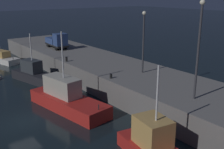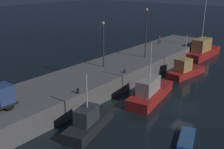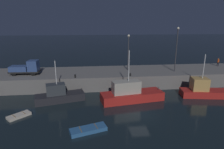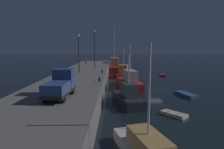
% 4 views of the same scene
% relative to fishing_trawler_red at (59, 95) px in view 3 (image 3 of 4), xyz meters
% --- Properties ---
extents(ground_plane, '(320.00, 320.00, 0.00)m').
position_rel_fishing_trawler_red_xyz_m(ground_plane, '(11.34, -5.72, -0.97)').
color(ground_plane, black).
extents(pier_quay, '(65.08, 9.07, 2.59)m').
position_rel_fishing_trawler_red_xyz_m(pier_quay, '(11.34, 7.82, 0.32)').
color(pier_quay, slate).
rests_on(pier_quay, ground).
extents(fishing_trawler_red, '(7.71, 4.10, 6.41)m').
position_rel_fishing_trawler_red_xyz_m(fishing_trawler_red, '(0.00, 0.00, 0.00)').
color(fishing_trawler_red, '#232328').
rests_on(fishing_trawler_red, ground).
extents(fishing_boat_blue, '(10.01, 4.44, 7.91)m').
position_rel_fishing_trawler_red_xyz_m(fishing_boat_blue, '(11.02, -0.95, 0.15)').
color(fishing_boat_blue, red).
rests_on(fishing_boat_blue, ground).
extents(fishing_boat_white, '(8.03, 3.78, 7.01)m').
position_rel_fishing_trawler_red_xyz_m(fishing_boat_white, '(23.28, -0.43, 0.08)').
color(fishing_boat_white, red).
rests_on(fishing_boat_white, ground).
extents(rowboat_white_mid, '(2.90, 2.80, 0.39)m').
position_rel_fishing_trawler_red_xyz_m(rowboat_white_mid, '(-4.40, -4.68, -0.80)').
color(rowboat_white_mid, beige).
rests_on(rowboat_white_mid, ground).
extents(dinghy_red_small, '(4.32, 2.56, 0.50)m').
position_rel_fishing_trawler_red_xyz_m(dinghy_red_small, '(4.59, -9.06, -0.74)').
color(dinghy_red_small, '#2D6099').
rests_on(dinghy_red_small, ground).
extents(lamp_post_west, '(0.44, 0.44, 6.97)m').
position_rel_fishing_trawler_red_xyz_m(lamp_post_west, '(12.31, 8.27, 5.75)').
color(lamp_post_west, '#38383D').
rests_on(lamp_post_west, pier_quay).
extents(lamp_post_east, '(0.44, 0.44, 8.40)m').
position_rel_fishing_trawler_red_xyz_m(lamp_post_east, '(21.10, 6.22, 6.49)').
color(lamp_post_east, '#38383D').
rests_on(lamp_post_east, pier_quay).
extents(utility_truck, '(5.41, 2.13, 2.60)m').
position_rel_fishing_trawler_red_xyz_m(utility_truck, '(-6.69, 6.90, 2.84)').
color(utility_truck, black).
rests_on(utility_truck, pier_quay).
extents(dockworker, '(0.39, 0.46, 1.77)m').
position_rel_fishing_trawler_red_xyz_m(dockworker, '(32.43, 9.72, 2.62)').
color(dockworker, black).
rests_on(dockworker, pier_quay).
extents(bollard_west, '(0.28, 0.28, 0.61)m').
position_rel_fishing_trawler_red_xyz_m(bollard_west, '(2.26, 3.80, 1.92)').
color(bollard_west, black).
rests_on(bollard_west, pier_quay).
extents(bollard_central, '(0.28, 0.28, 0.48)m').
position_rel_fishing_trawler_red_xyz_m(bollard_central, '(11.94, 3.99, 1.85)').
color(bollard_central, black).
rests_on(bollard_central, pier_quay).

